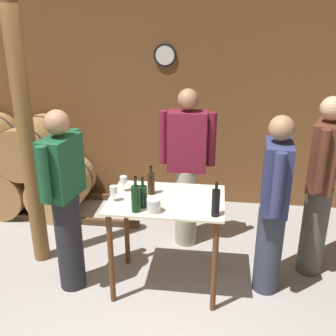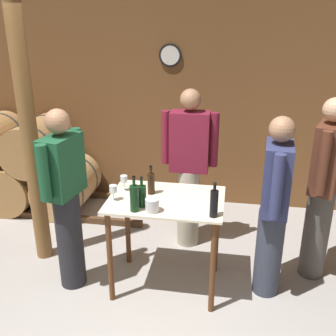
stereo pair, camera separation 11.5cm
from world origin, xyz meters
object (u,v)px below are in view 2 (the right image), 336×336
at_px(wine_bottle_right, 214,203).
at_px(wine_glass_near_left, 113,189).
at_px(wine_glass_near_center, 124,179).
at_px(wine_bottle_left, 142,195).
at_px(wine_bottle_far_left, 134,198).
at_px(ice_bucket, 152,205).
at_px(wooden_post, 29,134).
at_px(person_visitor_near_door, 189,166).
at_px(person_visitor_bearded, 65,198).
at_px(wine_bottle_center, 151,183).
at_px(wine_glass_near_right, 138,190).
at_px(person_host, 323,187).
at_px(person_visitor_with_scarf, 274,206).

bearing_deg(wine_bottle_right, wine_glass_near_left, 170.16).
relative_size(wine_glass_near_left, wine_glass_near_center, 0.95).
bearing_deg(wine_glass_near_left, wine_bottle_left, -14.42).
distance_m(wine_bottle_far_left, ice_bucket, 0.16).
xyz_separation_m(wooden_post, ice_bucket, (1.30, -0.52, -0.39)).
height_order(wooden_post, ice_bucket, wooden_post).
relative_size(wine_bottle_right, person_visitor_near_door, 0.17).
distance_m(person_visitor_bearded, person_visitor_near_door, 1.34).
bearing_deg(wine_bottle_right, wine_bottle_far_left, -179.28).
xyz_separation_m(wine_bottle_center, person_visitor_near_door, (0.26, 0.69, -0.09)).
bearing_deg(wine_bottle_far_left, person_visitor_near_door, 72.68).
height_order(wine_glass_near_right, person_host, person_host).
height_order(person_visitor_bearded, person_visitor_near_door, person_visitor_near_door).
distance_m(wine_bottle_right, wine_glass_near_center, 0.91).
relative_size(wine_glass_near_center, person_visitor_with_scarf, 0.09).
height_order(wine_bottle_center, person_visitor_near_door, person_visitor_near_door).
height_order(wine_glass_near_left, person_host, person_host).
xyz_separation_m(wine_glass_near_left, person_visitor_near_door, (0.55, 0.88, -0.09)).
bearing_deg(wooden_post, wine_bottle_left, -20.35).
relative_size(wine_glass_near_right, person_visitor_bearded, 0.09).
distance_m(wine_bottle_far_left, wine_bottle_center, 0.35).
bearing_deg(wooden_post, wine_bottle_right, -16.28).
xyz_separation_m(wine_bottle_left, person_visitor_near_door, (0.29, 0.95, -0.08)).
xyz_separation_m(wine_glass_near_center, person_visitor_with_scarf, (1.33, -0.04, -0.13)).
height_order(wine_bottle_right, wine_glass_near_center, wine_bottle_right).
height_order(ice_bucket, person_visitor_bearded, person_visitor_bearded).
distance_m(wine_bottle_far_left, person_visitor_with_scarf, 1.20).
relative_size(wine_glass_near_left, person_visitor_with_scarf, 0.08).
xyz_separation_m(wine_bottle_right, person_visitor_bearded, (-1.31, 0.13, -0.13)).
height_order(wine_bottle_left, person_visitor_with_scarf, person_visitor_with_scarf).
height_order(wine_bottle_far_left, wine_bottle_left, wine_bottle_far_left).
distance_m(wine_glass_near_right, ice_bucket, 0.23).
distance_m(wine_bottle_far_left, wine_glass_near_right, 0.17).
bearing_deg(wine_bottle_right, person_visitor_with_scarf, 32.99).
relative_size(wine_bottle_far_left, wine_bottle_right, 1.04).
relative_size(wooden_post, wine_glass_near_left, 19.20).
bearing_deg(person_visitor_near_door, ice_bucket, -99.94).
bearing_deg(wine_bottle_center, wine_glass_near_left, -147.20).
distance_m(wine_glass_near_left, ice_bucket, 0.40).
height_order(ice_bucket, person_visitor_with_scarf, person_visitor_with_scarf).
distance_m(wine_bottle_far_left, wine_glass_near_left, 0.28).
xyz_separation_m(person_visitor_with_scarf, person_visitor_bearded, (-1.81, -0.19, 0.02)).
bearing_deg(wooden_post, wine_bottle_far_left, -24.77).
bearing_deg(wine_glass_near_right, wine_bottle_far_left, -85.85).
xyz_separation_m(wine_bottle_center, wine_bottle_right, (0.58, -0.34, 0.02)).
bearing_deg(wine_bottle_center, wine_bottle_far_left, -100.47).
bearing_deg(wine_bottle_right, ice_bucket, 179.85).
height_order(wine_glass_near_center, person_visitor_with_scarf, person_visitor_with_scarf).
relative_size(wine_bottle_left, person_visitor_with_scarf, 0.16).
bearing_deg(person_visitor_with_scarf, wine_bottle_right, -147.01).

